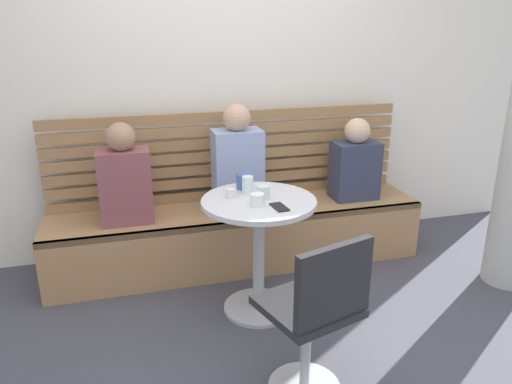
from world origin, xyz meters
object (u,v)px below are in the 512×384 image
(white_chair, at_px, (316,313))
(person_child_middle, at_px, (355,164))
(person_adult, at_px, (237,164))
(cup_water_clear, at_px, (248,185))
(booth_bench, at_px, (238,236))
(phone_on_table, at_px, (279,207))
(cafe_table, at_px, (259,234))
(cup_espresso_small, at_px, (231,193))
(person_child_left, at_px, (124,179))
(cup_mug_blue, at_px, (243,181))
(cup_glass_short, at_px, (264,192))
(cup_ceramic_white, at_px, (257,200))

(white_chair, bearing_deg, person_child_middle, 58.46)
(white_chair, relative_size, person_adult, 1.12)
(person_adult, height_order, cup_water_clear, person_adult)
(booth_bench, relative_size, person_child_middle, 4.39)
(booth_bench, xyz_separation_m, cup_water_clear, (-0.06, -0.53, 0.57))
(white_chair, distance_m, phone_on_table, 0.71)
(cafe_table, xyz_separation_m, cup_water_clear, (-0.04, 0.11, 0.28))
(person_adult, distance_m, phone_on_table, 0.80)
(booth_bench, relative_size, cup_espresso_small, 48.21)
(cup_water_clear, bearing_deg, person_child_left, 144.85)
(booth_bench, relative_size, cup_mug_blue, 28.42)
(person_child_left, bearing_deg, cup_mug_blue, -29.26)
(person_child_middle, xyz_separation_m, cup_water_clear, (-0.97, -0.52, 0.08))
(booth_bench, xyz_separation_m, cup_mug_blue, (-0.06, -0.43, 0.57))
(person_child_left, distance_m, cup_mug_blue, 0.81)
(cup_glass_short, distance_m, cup_espresso_small, 0.19)
(person_child_middle, xyz_separation_m, cup_mug_blue, (-0.97, -0.42, 0.08))
(person_adult, height_order, cup_glass_short, person_adult)
(cup_glass_short, height_order, cup_ceramic_white, cup_glass_short)
(cup_glass_short, xyz_separation_m, cup_mug_blue, (-0.07, 0.21, 0.01))
(person_adult, relative_size, cup_espresso_small, 13.57)
(white_chair, xyz_separation_m, cup_ceramic_white, (-0.08, 0.72, 0.31))
(cup_ceramic_white, xyz_separation_m, cup_mug_blue, (-0.01, 0.31, 0.01))
(person_adult, distance_m, cup_glass_short, 0.63)
(person_adult, height_order, cup_ceramic_white, person_adult)
(cafe_table, distance_m, phone_on_table, 0.29)
(cup_glass_short, relative_size, cup_ceramic_white, 1.00)
(person_child_middle, xyz_separation_m, cup_ceramic_white, (-0.97, -0.73, 0.06))
(cup_mug_blue, bearing_deg, phone_on_table, -72.99)
(person_adult, relative_size, cup_mug_blue, 8.00)
(cup_mug_blue, bearing_deg, cup_glass_short, -71.13)
(person_child_middle, relative_size, cup_water_clear, 5.60)
(person_child_left, distance_m, cup_ceramic_white, 1.01)
(person_child_left, relative_size, cup_water_clear, 6.17)
(person_child_middle, relative_size, cup_mug_blue, 6.48)
(cafe_table, height_order, cup_mug_blue, cup_mug_blue)
(person_child_left, bearing_deg, cup_glass_short, -37.87)
(cup_mug_blue, bearing_deg, cup_espresso_small, -127.87)
(person_child_middle, bearing_deg, cup_water_clear, -151.74)
(white_chair, distance_m, cup_mug_blue, 1.08)
(cup_glass_short, height_order, cup_water_clear, cup_water_clear)
(cup_espresso_small, relative_size, cup_water_clear, 0.51)
(cup_mug_blue, distance_m, cup_espresso_small, 0.18)
(cup_mug_blue, xyz_separation_m, cup_water_clear, (0.00, -0.10, 0.01))
(white_chair, distance_m, cup_glass_short, 0.88)
(white_chair, relative_size, cup_ceramic_white, 10.63)
(phone_on_table, bearing_deg, person_child_middle, 36.59)
(booth_bench, distance_m, person_adult, 0.56)
(booth_bench, distance_m, person_child_middle, 1.03)
(booth_bench, xyz_separation_m, cafe_table, (-0.02, -0.64, 0.30))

